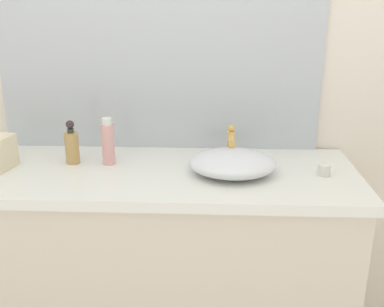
{
  "coord_description": "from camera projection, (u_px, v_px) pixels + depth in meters",
  "views": [
    {
      "loc": [
        0.17,
        -1.24,
        1.54
      ],
      "look_at": [
        0.1,
        0.38,
        0.97
      ],
      "focal_mm": 42.23,
      "sensor_mm": 36.0,
      "label": 1
    }
  ],
  "objects": [
    {
      "name": "bathroom_wall_rear",
      "position": [
        172.0,
        54.0,
        1.94
      ],
      "size": [
        6.0,
        0.06,
        2.6
      ],
      "primitive_type": "cube",
      "color": "silver",
      "rests_on": "ground"
    },
    {
      "name": "vanity_counter",
      "position": [
        156.0,
        267.0,
        1.92
      ],
      "size": [
        1.61,
        0.58,
        0.89
      ],
      "color": "beige",
      "rests_on": "ground"
    },
    {
      "name": "wall_mirror_panel",
      "position": [
        157.0,
        3.0,
        1.84
      ],
      "size": [
        1.39,
        0.01,
        1.24
      ],
      "primitive_type": "cube",
      "color": "#B2BCC6",
      "rests_on": "vanity_counter"
    },
    {
      "name": "sink_basin",
      "position": [
        232.0,
        163.0,
        1.73
      ],
      "size": [
        0.34,
        0.29,
        0.08
      ],
      "primitive_type": "ellipsoid",
      "color": "silver",
      "rests_on": "vanity_counter"
    },
    {
      "name": "faucet",
      "position": [
        231.0,
        142.0,
        1.87
      ],
      "size": [
        0.03,
        0.15,
        0.14
      ],
      "color": "#DEAA53",
      "rests_on": "vanity_counter"
    },
    {
      "name": "soap_dispenser",
      "position": [
        72.0,
        145.0,
        1.83
      ],
      "size": [
        0.06,
        0.06,
        0.18
      ],
      "color": "tan",
      "rests_on": "vanity_counter"
    },
    {
      "name": "lotion_bottle",
      "position": [
        108.0,
        142.0,
        1.82
      ],
      "size": [
        0.05,
        0.05,
        0.19
      ],
      "color": "#DEA09E",
      "rests_on": "vanity_counter"
    },
    {
      "name": "candle_jar",
      "position": [
        324.0,
        170.0,
        1.72
      ],
      "size": [
        0.05,
        0.05,
        0.04
      ],
      "primitive_type": "cylinder",
      "color": "silver",
      "rests_on": "vanity_counter"
    }
  ]
}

